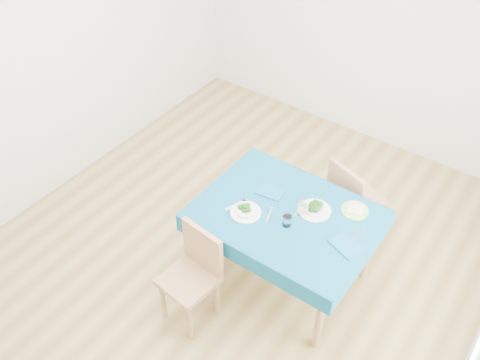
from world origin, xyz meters
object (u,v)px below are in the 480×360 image
Objects in this scene: table at (284,246)px; side_plate at (355,210)px; bowl_far at (315,207)px; chair_far at (358,194)px; bowl_near at (246,210)px; chair_near at (188,276)px.

table is 0.66m from side_plate.
bowl_far is 1.20× the size of side_plate.
chair_far reaches higher than table.
bowl_near is 1.13× the size of side_plate.
table is 0.52m from bowl_near.
bowl_near is (-0.26, -0.18, 0.42)m from table.
bowl_near is at bearing -142.60° from side_plate.
chair_near is (-0.38, -0.75, 0.10)m from table.
chair_near is 1.37m from side_plate.
chair_far reaches higher than bowl_far.
chair_far is at bearing 72.80° from table.
table is 0.84m from chair_far.
table is at bearing 68.97° from chair_near.
side_plate is at bearing 128.70° from chair_far.
chair_near reaches higher than side_plate.
chair_near is 0.96× the size of chair_far.
chair_far is at bearing 62.73° from bowl_near.
bowl_far is (-0.09, -0.65, 0.30)m from chair_far.
chair_near is 3.96× the size of bowl_near.
chair_near is 4.49× the size of side_plate.
chair_far is at bearing 73.80° from chair_near.
table is 5.32× the size of bowl_far.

